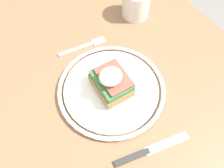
% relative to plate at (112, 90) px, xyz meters
% --- Properties ---
extents(ground_plane, '(6.00, 6.00, 0.00)m').
position_rel_plate_xyz_m(ground_plane, '(-0.00, 0.01, -0.77)').
color(ground_plane, gray).
extents(dining_table, '(1.09, 0.76, 0.76)m').
position_rel_plate_xyz_m(dining_table, '(-0.00, 0.01, -0.12)').
color(dining_table, '#846042').
rests_on(dining_table, ground_plane).
extents(plate, '(0.26, 0.26, 0.02)m').
position_rel_plate_xyz_m(plate, '(0.00, 0.00, 0.00)').
color(plate, white).
rests_on(plate, dining_table).
extents(sandwich, '(0.10, 0.07, 0.08)m').
position_rel_plate_xyz_m(sandwich, '(0.00, -0.00, 0.04)').
color(sandwich, '#9E703D').
rests_on(sandwich, plate).
extents(fork, '(0.03, 0.14, 0.00)m').
position_rel_plate_xyz_m(fork, '(-0.16, 0.01, -0.01)').
color(fork, silver).
rests_on(fork, dining_table).
extents(knife, '(0.04, 0.17, 0.01)m').
position_rel_plate_xyz_m(knife, '(0.17, -0.01, -0.01)').
color(knife, '#2D2D2D').
rests_on(knife, dining_table).
extents(cup, '(0.08, 0.08, 0.08)m').
position_rel_plate_xyz_m(cup, '(-0.20, 0.20, 0.03)').
color(cup, white).
rests_on(cup, dining_table).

